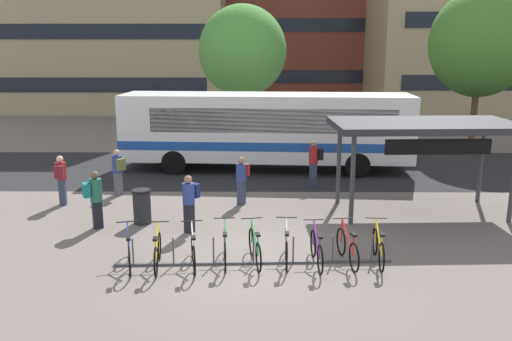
% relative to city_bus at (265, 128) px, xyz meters
% --- Properties ---
extents(ground, '(200.00, 200.00, 0.00)m').
position_rel_city_bus_xyz_m(ground, '(-0.41, -9.87, -1.78)').
color(ground, '#6B605B').
extents(bus_lane_asphalt, '(80.00, 7.20, 0.01)m').
position_rel_city_bus_xyz_m(bus_lane_asphalt, '(-0.41, -0.00, -1.77)').
color(bus_lane_asphalt, '#232326').
rests_on(bus_lane_asphalt, ground).
extents(city_bus, '(12.15, 3.28, 3.20)m').
position_rel_city_bus_xyz_m(city_bus, '(0.00, 0.00, 0.00)').
color(city_bus, white).
rests_on(city_bus, ground).
extents(bike_rack, '(6.70, 0.39, 0.70)m').
position_rel_city_bus_xyz_m(bike_rack, '(-0.35, -10.07, -1.68)').
color(bike_rack, '#47474C').
rests_on(bike_rack, ground).
extents(parked_bicycle_blue_0, '(0.63, 1.68, 0.99)m').
position_rel_city_bus_xyz_m(parked_bicycle_blue_0, '(-3.29, -10.27, -1.39)').
color(parked_bicycle_blue_0, black).
rests_on(parked_bicycle_blue_0, ground).
extents(parked_bicycle_yellow_1, '(0.52, 1.72, 0.99)m').
position_rel_city_bus_xyz_m(parked_bicycle_yellow_1, '(-2.61, -10.28, -1.39)').
color(parked_bicycle_yellow_1, black).
rests_on(parked_bicycle_yellow_1, ground).
extents(parked_bicycle_white_2, '(0.52, 1.71, 0.99)m').
position_rel_city_bus_xyz_m(parked_bicycle_white_2, '(-1.78, -10.21, -1.39)').
color(parked_bicycle_white_2, black).
rests_on(parked_bicycle_white_2, ground).
extents(parked_bicycle_green_3, '(0.52, 1.72, 0.99)m').
position_rel_city_bus_xyz_m(parked_bicycle_green_3, '(-1.04, -9.99, -1.39)').
color(parked_bicycle_green_3, black).
rests_on(parked_bicycle_green_3, ground).
extents(parked_bicycle_green_4, '(0.52, 1.70, 0.99)m').
position_rel_city_bus_xyz_m(parked_bicycle_green_4, '(-0.31, -9.99, -1.39)').
color(parked_bicycle_green_4, black).
rests_on(parked_bicycle_green_4, ground).
extents(parked_bicycle_silver_5, '(0.52, 1.72, 0.99)m').
position_rel_city_bus_xyz_m(parked_bicycle_silver_5, '(0.45, -9.93, -1.39)').
color(parked_bicycle_silver_5, black).
rests_on(parked_bicycle_silver_5, ground).
extents(parked_bicycle_purple_6, '(0.52, 1.72, 0.99)m').
position_rel_city_bus_xyz_m(parked_bicycle_purple_6, '(1.16, -10.10, -1.39)').
color(parked_bicycle_purple_6, black).
rests_on(parked_bicycle_purple_6, ground).
extents(parked_bicycle_red_7, '(0.52, 1.71, 0.99)m').
position_rel_city_bus_xyz_m(parked_bicycle_red_7, '(1.92, -9.97, -1.39)').
color(parked_bicycle_red_7, black).
rests_on(parked_bicycle_red_7, ground).
extents(parked_bicycle_yellow_8, '(0.52, 1.72, 0.99)m').
position_rel_city_bus_xyz_m(parked_bicycle_yellow_8, '(2.67, -9.96, -1.39)').
color(parked_bicycle_yellow_8, black).
rests_on(parked_bicycle_yellow_8, ground).
extents(transit_shelter, '(5.69, 3.15, 2.88)m').
position_rel_city_bus_xyz_m(transit_shelter, '(4.84, -5.95, 0.91)').
color(transit_shelter, '#38383D').
rests_on(transit_shelter, ground).
extents(commuter_maroon_pack_0, '(0.39, 0.56, 1.66)m').
position_rel_city_bus_xyz_m(commuter_maroon_pack_0, '(-6.73, -5.24, -0.82)').
color(commuter_maroon_pack_0, '#2D3851').
rests_on(commuter_maroon_pack_0, ground).
extents(commuter_olive_pack_1, '(0.59, 0.59, 1.63)m').
position_rel_city_bus_xyz_m(commuter_olive_pack_1, '(-5.18, -4.02, -0.84)').
color(commuter_olive_pack_1, '#565660').
rests_on(commuter_olive_pack_1, ground).
extents(commuter_red_pack_2, '(0.51, 0.60, 1.60)m').
position_rel_city_bus_xyz_m(commuter_red_pack_2, '(-0.79, -5.09, -0.86)').
color(commuter_red_pack_2, '#2D3851').
rests_on(commuter_red_pack_2, ground).
extents(commuter_navy_pack_3, '(0.54, 0.61, 1.65)m').
position_rel_city_bus_xyz_m(commuter_navy_pack_3, '(-2.17, -7.80, -0.82)').
color(commuter_navy_pack_3, black).
rests_on(commuter_navy_pack_3, ground).
extents(commuter_teal_pack_4, '(0.61, 0.53, 1.69)m').
position_rel_city_bus_xyz_m(commuter_teal_pack_4, '(-4.91, -7.52, -0.81)').
color(commuter_teal_pack_4, black).
rests_on(commuter_teal_pack_4, ground).
extents(commuter_black_pack_5, '(0.53, 0.35, 1.75)m').
position_rel_city_bus_xyz_m(commuter_black_pack_5, '(1.82, -2.89, -0.76)').
color(commuter_black_pack_5, '#2D3851').
rests_on(commuter_black_pack_5, ground).
extents(trash_bin, '(0.55, 0.55, 1.03)m').
position_rel_city_bus_xyz_m(trash_bin, '(-3.68, -7.06, -1.26)').
color(trash_bin, '#232328').
rests_on(trash_bin, ground).
extents(street_tree_0, '(4.98, 4.98, 7.96)m').
position_rel_city_bus_xyz_m(street_tree_0, '(10.72, 4.91, 3.51)').
color(street_tree_0, brown).
rests_on(street_tree_0, ground).
extents(street_tree_1, '(4.84, 4.84, 7.41)m').
position_rel_city_bus_xyz_m(street_tree_1, '(-1.18, 7.87, 3.11)').
color(street_tree_1, brown).
rests_on(street_tree_1, ground).
extents(building_right_wing, '(20.20, 11.37, 17.34)m').
position_rel_city_bus_xyz_m(building_right_wing, '(18.80, 21.81, 6.89)').
color(building_right_wing, tan).
rests_on(building_right_wing, ground).
extents(building_centre_block, '(18.91, 12.49, 17.26)m').
position_rel_city_bus_xyz_m(building_centre_block, '(2.90, 30.37, 6.86)').
color(building_centre_block, brown).
rests_on(building_centre_block, ground).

